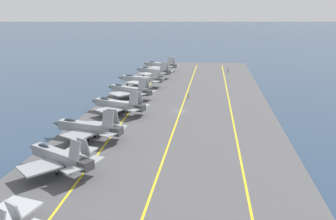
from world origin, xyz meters
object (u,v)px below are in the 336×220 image
parked_jet_fourth (117,104)px  parked_jet_fifth (129,90)px  parked_jet_third (87,127)px  crew_purple_vest (228,70)px  parked_jet_sixth (140,79)px  parked_jet_seventh (153,71)px  crew_green_vest (188,95)px  parked_jet_eighth (160,65)px  parked_jet_second (59,156)px

parked_jet_fourth → parked_jet_fifth: 16.95m
parked_jet_third → parked_jet_fifth: 36.38m
parked_jet_fourth → crew_purple_vest: 75.59m
parked_jet_third → parked_jet_sixth: parked_jet_third is taller
parked_jet_seventh → crew_green_vest: 37.50m
parked_jet_fifth → crew_purple_vest: (52.23, -31.43, -1.63)m
parked_jet_fourth → parked_jet_seventh: bearing=-0.3°
parked_jet_fifth → parked_jet_eighth: (53.83, -1.28, -0.07)m
parked_jet_third → parked_jet_eighth: 90.23m
parked_jet_seventh → parked_jet_fifth: bearing=178.0°
parked_jet_second → parked_jet_sixth: 69.43m
parked_jet_fifth → parked_jet_eighth: parked_jet_fifth is taller
parked_jet_second → parked_jet_fifth: size_ratio=0.90×
parked_jet_second → parked_jet_eighth: (105.78, -0.58, -0.18)m
parked_jet_eighth → crew_green_vest: (-51.77, -16.50, -1.59)m
parked_jet_third → parked_jet_sixth: bearing=-0.0°
parked_jet_sixth → parked_jet_fourth: bearing=-178.2°
parked_jet_second → parked_jet_third: bearing=3.2°
parked_jet_seventh → crew_purple_vest: bearing=-61.2°
parked_jet_seventh → crew_purple_vest: 34.48m
parked_jet_fourth → parked_jet_fifth: size_ratio=1.00×
parked_jet_third → parked_jet_eighth: (90.21, -1.46, -0.04)m
parked_jet_fourth → parked_jet_sixth: bearing=1.8°
parked_jet_sixth → parked_jet_eighth: parked_jet_eighth is taller
parked_jet_fourth → crew_purple_vest: (69.15, -30.50, -1.42)m
parked_jet_fourth → crew_green_vest: size_ratio=9.70×
parked_jet_fifth → crew_purple_vest: 60.98m
parked_jet_third → parked_jet_sixth: (53.86, -0.02, 0.15)m
parked_jet_fourth → parked_jet_eighth: parked_jet_fourth is taller
crew_purple_vest → parked_jet_fourth: bearing=156.2°
parked_jet_second → parked_jet_seventh: size_ratio=0.93×
parked_jet_fifth → crew_green_vest: size_ratio=9.71×
parked_jet_seventh → crew_green_vest: bearing=-153.8°
parked_jet_fourth → crew_purple_vest: size_ratio=9.42×
parked_jet_fourth → parked_jet_fifth: bearing=3.2°
parked_jet_third → parked_jet_fourth: 19.50m
parked_jet_third → parked_jet_eighth: size_ratio=0.99×
parked_jet_eighth → crew_green_vest: bearing=-162.3°
parked_jet_fourth → crew_green_vest: 25.42m
parked_jet_second → crew_purple_vest: 108.63m
parked_jet_sixth → parked_jet_eighth: 36.38m
parked_jet_fourth → parked_jet_sixth: 34.42m
parked_jet_seventh → parked_jet_eighth: size_ratio=0.96×
parked_jet_fifth → parked_jet_seventh: bearing=-2.0°
parked_jet_fourth → parked_jet_sixth: parked_jet_fourth is taller
parked_jet_second → parked_jet_fifth: 51.95m
parked_jet_second → parked_jet_eighth: parked_jet_second is taller
parked_jet_fifth → parked_jet_seventh: parked_jet_fifth is taller
parked_jet_second → parked_jet_sixth: parked_jet_second is taller
parked_jet_eighth → crew_purple_vest: parked_jet_eighth is taller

